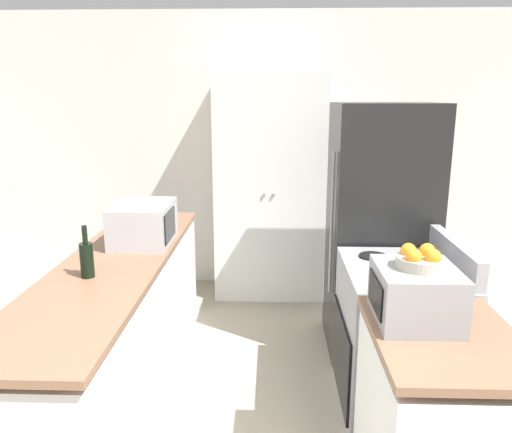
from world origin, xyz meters
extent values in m
cube|color=silver|center=(0.00, 3.39, 1.30)|extent=(7.00, 0.06, 2.60)
cube|color=silver|center=(-0.83, 1.37, 0.41)|extent=(0.58, 2.49, 0.82)
cube|color=#896047|center=(-0.83, 1.37, 0.87)|extent=(0.60, 2.54, 0.04)
cube|color=#896047|center=(0.83, 0.50, 0.87)|extent=(0.60, 0.79, 0.04)
cube|color=white|center=(0.08, 3.09, 1.01)|extent=(0.99, 0.50, 2.03)
sphere|color=#B2B2B7|center=(0.04, 2.83, 1.01)|extent=(0.03, 0.03, 0.03)
sphere|color=#B2B2B7|center=(0.12, 2.83, 1.01)|extent=(0.03, 0.03, 0.03)
cube|color=#9E9EA3|center=(0.85, 1.31, 0.44)|extent=(0.64, 0.80, 0.89)
cube|color=black|center=(0.53, 1.31, 0.33)|extent=(0.02, 0.70, 0.49)
cube|color=#9E9EA3|center=(1.14, 1.31, 0.97)|extent=(0.06, 0.76, 0.16)
cylinder|color=black|center=(0.73, 1.12, 0.89)|extent=(0.17, 0.17, 0.01)
cylinder|color=black|center=(0.73, 1.50, 0.89)|extent=(0.17, 0.17, 0.01)
cylinder|color=black|center=(0.98, 1.12, 0.89)|extent=(0.17, 0.17, 0.01)
cylinder|color=black|center=(0.98, 1.50, 0.89)|extent=(0.17, 0.17, 0.01)
cube|color=black|center=(0.88, 2.09, 0.90)|extent=(0.70, 0.69, 1.80)
cylinder|color=gray|center=(0.52, 1.90, 0.99)|extent=(0.02, 0.02, 0.99)
cube|color=#B2B2B7|center=(-0.75, 1.76, 1.02)|extent=(0.36, 0.50, 0.26)
cube|color=black|center=(-0.56, 1.72, 1.02)|extent=(0.01, 0.31, 0.19)
cylinder|color=black|center=(-0.89, 1.10, 0.98)|extent=(0.07, 0.07, 0.19)
cylinder|color=black|center=(-0.89, 1.10, 1.13)|extent=(0.03, 0.03, 0.10)
cube|color=#939399|center=(0.73, 0.62, 1.01)|extent=(0.34, 0.38, 0.24)
cube|color=black|center=(0.56, 0.62, 1.01)|extent=(0.01, 0.27, 0.15)
cylinder|color=#B2A893|center=(0.74, 0.62, 1.15)|extent=(0.20, 0.20, 0.05)
sphere|color=orange|center=(0.78, 0.66, 1.19)|extent=(0.07, 0.07, 0.07)
sphere|color=orange|center=(0.70, 0.66, 1.19)|extent=(0.07, 0.07, 0.07)
sphere|color=orange|center=(0.70, 0.58, 1.19)|extent=(0.07, 0.07, 0.07)
sphere|color=orange|center=(0.78, 0.58, 1.19)|extent=(0.07, 0.07, 0.07)
camera|label=1|loc=(0.11, -1.41, 1.85)|focal=35.00mm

